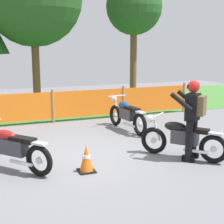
{
  "coord_description": "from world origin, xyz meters",
  "views": [
    {
      "loc": [
        -2.12,
        -7.13,
        2.44
      ],
      "look_at": [
        0.68,
        -0.02,
        0.9
      ],
      "focal_mm": 54.89,
      "sensor_mm": 36.0,
      "label": 1
    }
  ],
  "objects_px": {
    "motorcycle_lead": "(182,138)",
    "rider_lead": "(193,116)",
    "motorcycle_trailing": "(12,148)",
    "traffic_cone": "(86,159)",
    "motorcycle_third": "(127,115)"
  },
  "relations": [
    {
      "from": "motorcycle_lead",
      "to": "rider_lead",
      "type": "relative_size",
      "value": 0.92
    },
    {
      "from": "motorcycle_trailing",
      "to": "rider_lead",
      "type": "distance_m",
      "value": 3.72
    },
    {
      "from": "motorcycle_lead",
      "to": "traffic_cone",
      "type": "bearing_deg",
      "value": 51.13
    },
    {
      "from": "motorcycle_third",
      "to": "traffic_cone",
      "type": "relative_size",
      "value": 3.7
    },
    {
      "from": "motorcycle_lead",
      "to": "motorcycle_third",
      "type": "relative_size",
      "value": 0.79
    },
    {
      "from": "motorcycle_third",
      "to": "motorcycle_trailing",
      "type": "bearing_deg",
      "value": 114.79
    },
    {
      "from": "motorcycle_lead",
      "to": "motorcycle_trailing",
      "type": "height_order",
      "value": "motorcycle_trailing"
    },
    {
      "from": "motorcycle_lead",
      "to": "rider_lead",
      "type": "height_order",
      "value": "rider_lead"
    },
    {
      "from": "traffic_cone",
      "to": "motorcycle_third",
      "type": "bearing_deg",
      "value": 52.87
    },
    {
      "from": "motorcycle_lead",
      "to": "traffic_cone",
      "type": "height_order",
      "value": "motorcycle_lead"
    },
    {
      "from": "motorcycle_lead",
      "to": "motorcycle_trailing",
      "type": "bearing_deg",
      "value": 40.74
    },
    {
      "from": "motorcycle_trailing",
      "to": "traffic_cone",
      "type": "relative_size",
      "value": 2.92
    },
    {
      "from": "motorcycle_third",
      "to": "traffic_cone",
      "type": "distance_m",
      "value": 3.37
    },
    {
      "from": "motorcycle_trailing",
      "to": "motorcycle_third",
      "type": "distance_m",
      "value": 3.93
    },
    {
      "from": "motorcycle_trailing",
      "to": "rider_lead",
      "type": "bearing_deg",
      "value": -141.83
    }
  ]
}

